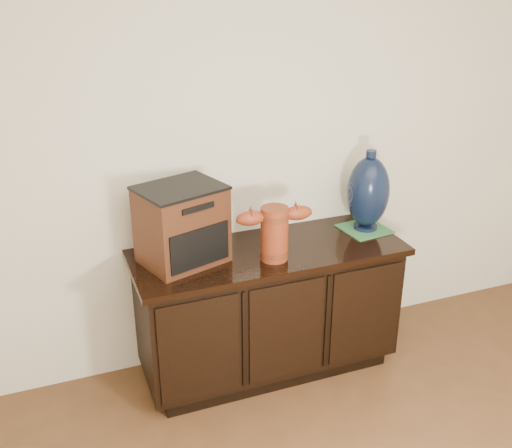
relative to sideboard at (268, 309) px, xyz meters
name	(u,v)px	position (x,y,z in m)	size (l,w,h in m)	color
sideboard	(268,309)	(0.00, 0.00, 0.00)	(1.46, 0.56, 0.75)	black
terracotta_vessel	(274,230)	(-0.02, -0.11, 0.53)	(0.40, 0.16, 0.28)	maroon
tv_radio	(182,225)	(-0.45, 0.03, 0.57)	(0.48, 0.43, 0.40)	#411F10
green_mat	(364,229)	(0.61, 0.05, 0.37)	(0.25, 0.25, 0.01)	#33713F
lamp_base	(368,192)	(0.61, 0.05, 0.59)	(0.26, 0.26, 0.46)	black
spray_can	(210,236)	(-0.30, 0.09, 0.46)	(0.06, 0.06, 0.18)	#5B180F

